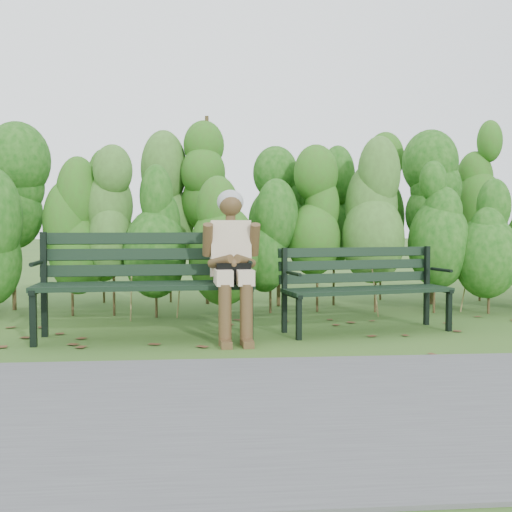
{
  "coord_description": "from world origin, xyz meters",
  "views": [
    {
      "loc": [
        -0.5,
        -5.56,
        1.06
      ],
      "look_at": [
        0.0,
        0.35,
        0.75
      ],
      "focal_mm": 42.0,
      "sensor_mm": 36.0,
      "label": 1
    }
  ],
  "objects": [
    {
      "name": "bench_right",
      "position": [
        1.07,
        0.29,
        0.49
      ],
      "size": [
        1.75,
        0.88,
        0.84
      ],
      "color": "black",
      "rests_on": "ground"
    },
    {
      "name": "seated_woman",
      "position": [
        -0.26,
        -0.02,
        0.79
      ],
      "size": [
        0.55,
        0.8,
        1.39
      ],
      "color": "beige",
      "rests_on": "ground"
    },
    {
      "name": "hedge_band",
      "position": [
        0.0,
        1.86,
        1.26
      ],
      "size": [
        11.04,
        1.67,
        2.42
      ],
      "color": "#47381E",
      "rests_on": "ground"
    },
    {
      "name": "footpath",
      "position": [
        0.0,
        -2.2,
        0.01
      ],
      "size": [
        60.0,
        2.5,
        0.01
      ],
      "primitive_type": "cube",
      "color": "#474749",
      "rests_on": "ground"
    },
    {
      "name": "bench_left",
      "position": [
        -1.06,
        0.13,
        0.58
      ],
      "size": [
        2.02,
        0.76,
        0.99
      ],
      "color": "black",
      "rests_on": "ground"
    },
    {
      "name": "leaf_litter",
      "position": [
        0.57,
        -0.07,
        0.0
      ],
      "size": [
        5.8,
        2.16,
        0.01
      ],
      "color": "brown",
      "rests_on": "ground"
    },
    {
      "name": "ground",
      "position": [
        0.0,
        0.0,
        0.0
      ],
      "size": [
        80.0,
        80.0,
        0.0
      ],
      "primitive_type": "plane",
      "color": "#2F531F"
    }
  ]
}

